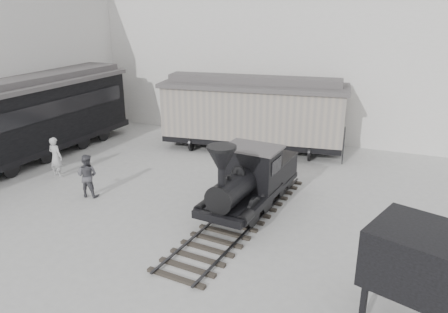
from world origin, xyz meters
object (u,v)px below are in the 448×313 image
at_px(passenger_coach, 16,121).
at_px(visitor_a, 56,157).
at_px(coal_hopper, 424,267).
at_px(boxcar, 253,112).
at_px(visitor_b, 87,176).
at_px(locomotive, 248,184).

distance_m(passenger_coach, visitor_a, 3.25).
relative_size(visitor_a, coal_hopper, 0.64).
bearing_deg(boxcar, passenger_coach, -154.50).
bearing_deg(visitor_b, boxcar, -127.25).
bearing_deg(passenger_coach, boxcar, 36.12).
xyz_separation_m(visitor_a, coal_hopper, (15.12, -4.69, 0.79)).
distance_m(boxcar, coal_hopper, 14.28).
bearing_deg(coal_hopper, locomotive, 161.39).
xyz_separation_m(boxcar, passenger_coach, (-9.97, -6.32, 0.06)).
bearing_deg(visitor_a, boxcar, -130.88).
bearing_deg(visitor_b, passenger_coach, -29.46).
xyz_separation_m(boxcar, visitor_a, (-7.06, -7.10, -1.15)).
relative_size(boxcar, visitor_b, 5.54).
height_order(locomotive, coal_hopper, locomotive).
distance_m(passenger_coach, coal_hopper, 18.85).
distance_m(locomotive, coal_hopper, 7.39).
distance_m(boxcar, passenger_coach, 11.81).
relative_size(visitor_a, visitor_b, 1.04).
bearing_deg(coal_hopper, visitor_a, -178.17).
height_order(locomotive, passenger_coach, passenger_coach).
height_order(passenger_coach, visitor_b, passenger_coach).
xyz_separation_m(locomotive, visitor_a, (-9.29, 0.19, -0.23)).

